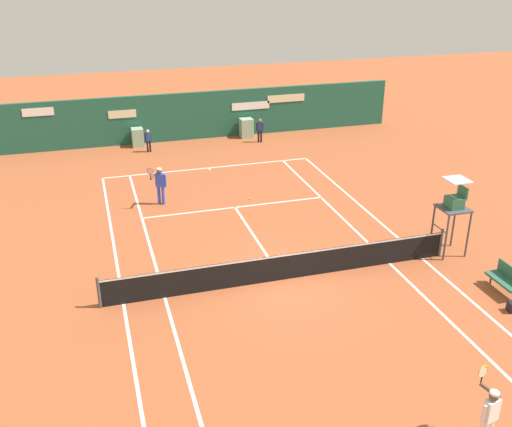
{
  "coord_description": "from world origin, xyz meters",
  "views": [
    {
      "loc": [
        -5.78,
        -16.29,
        10.14
      ],
      "look_at": [
        0.17,
        3.8,
        0.8
      ],
      "focal_mm": 41.37,
      "sensor_mm": 36.0,
      "label": 1
    }
  ],
  "objects_px": {
    "player_bench": "(507,278)",
    "player_near_side": "(490,413)",
    "ball_kid_centre_post": "(260,129)",
    "umpire_chair": "(454,205)",
    "tennis_ball_mid_court": "(250,199)",
    "player_on_baseline": "(160,183)",
    "ball_kid_left_post": "(148,139)"
  },
  "relations": [
    {
      "from": "player_near_side",
      "to": "player_bench",
      "type": "bearing_deg",
      "value": 36.19
    },
    {
      "from": "player_bench",
      "to": "ball_kid_left_post",
      "type": "xyz_separation_m",
      "value": [
        -9.25,
        18.01,
        0.22
      ]
    },
    {
      "from": "player_bench",
      "to": "ball_kid_centre_post",
      "type": "height_order",
      "value": "ball_kid_centre_post"
    },
    {
      "from": "ball_kid_left_post",
      "to": "player_on_baseline",
      "type": "bearing_deg",
      "value": 76.87
    },
    {
      "from": "umpire_chair",
      "to": "player_on_baseline",
      "type": "bearing_deg",
      "value": 51.43
    },
    {
      "from": "player_bench",
      "to": "player_near_side",
      "type": "distance_m",
      "value": 7.21
    },
    {
      "from": "player_on_baseline",
      "to": "player_near_side",
      "type": "xyz_separation_m",
      "value": [
        4.94,
        -15.87,
        -0.06
      ]
    },
    {
      "from": "tennis_ball_mid_court",
      "to": "player_bench",
      "type": "bearing_deg",
      "value": -59.66
    },
    {
      "from": "umpire_chair",
      "to": "ball_kid_left_post",
      "type": "relative_size",
      "value": 2.27
    },
    {
      "from": "umpire_chair",
      "to": "tennis_ball_mid_court",
      "type": "bearing_deg",
      "value": 38.62
    },
    {
      "from": "player_bench",
      "to": "player_on_baseline",
      "type": "height_order",
      "value": "player_on_baseline"
    },
    {
      "from": "umpire_chair",
      "to": "ball_kid_left_post",
      "type": "xyz_separation_m",
      "value": [
        -9.03,
        15.09,
        -1.16
      ]
    },
    {
      "from": "umpire_chair",
      "to": "ball_kid_left_post",
      "type": "height_order",
      "value": "umpire_chair"
    },
    {
      "from": "ball_kid_centre_post",
      "to": "player_bench",
      "type": "bearing_deg",
      "value": 109.11
    },
    {
      "from": "ball_kid_centre_post",
      "to": "tennis_ball_mid_court",
      "type": "distance_m",
      "value": 8.67
    },
    {
      "from": "umpire_chair",
      "to": "player_near_side",
      "type": "xyz_separation_m",
      "value": [
        -4.51,
        -8.34,
        -0.95
      ]
    },
    {
      "from": "player_bench",
      "to": "tennis_ball_mid_court",
      "type": "xyz_separation_m",
      "value": [
        -5.78,
        9.88,
        -0.47
      ]
    },
    {
      "from": "ball_kid_left_post",
      "to": "ball_kid_centre_post",
      "type": "bearing_deg",
      "value": 169.99
    },
    {
      "from": "player_bench",
      "to": "player_near_side",
      "type": "xyz_separation_m",
      "value": [
        -4.73,
        -5.42,
        0.44
      ]
    },
    {
      "from": "ball_kid_left_post",
      "to": "tennis_ball_mid_court",
      "type": "relative_size",
      "value": 18.61
    },
    {
      "from": "player_bench",
      "to": "tennis_ball_mid_court",
      "type": "bearing_deg",
      "value": 30.34
    },
    {
      "from": "ball_kid_left_post",
      "to": "tennis_ball_mid_court",
      "type": "distance_m",
      "value": 8.86
    },
    {
      "from": "umpire_chair",
      "to": "ball_kid_centre_post",
      "type": "xyz_separation_m",
      "value": [
        -2.64,
        15.09,
        -1.09
      ]
    },
    {
      "from": "ball_kid_left_post",
      "to": "player_near_side",
      "type": "bearing_deg",
      "value": 90.92
    },
    {
      "from": "player_bench",
      "to": "player_on_baseline",
      "type": "bearing_deg",
      "value": 42.77
    },
    {
      "from": "ball_kid_centre_post",
      "to": "player_on_baseline",
      "type": "bearing_deg",
      "value": 58.1
    },
    {
      "from": "player_on_baseline",
      "to": "tennis_ball_mid_court",
      "type": "height_order",
      "value": "player_on_baseline"
    },
    {
      "from": "tennis_ball_mid_court",
      "to": "ball_kid_left_post",
      "type": "bearing_deg",
      "value": 113.11
    },
    {
      "from": "umpire_chair",
      "to": "tennis_ball_mid_court",
      "type": "xyz_separation_m",
      "value": [
        -5.56,
        6.96,
        -1.86
      ]
    },
    {
      "from": "umpire_chair",
      "to": "tennis_ball_mid_court",
      "type": "distance_m",
      "value": 9.1
    },
    {
      "from": "player_near_side",
      "to": "ball_kid_centre_post",
      "type": "xyz_separation_m",
      "value": [
        1.87,
        23.43,
        -0.15
      ]
    },
    {
      "from": "player_near_side",
      "to": "tennis_ball_mid_court",
      "type": "relative_size",
      "value": 26.43
    }
  ]
}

